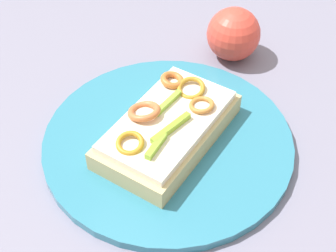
{
  "coord_description": "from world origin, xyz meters",
  "views": [
    {
      "loc": [
        0.34,
        0.2,
        0.43
      ],
      "look_at": [
        0.0,
        0.0,
        0.03
      ],
      "focal_mm": 53.03,
      "sensor_mm": 36.0,
      "label": 1
    }
  ],
  "objects": [
    {
      "name": "plate",
      "position": [
        0.0,
        0.0,
        0.01
      ],
      "size": [
        0.29,
        0.29,
        0.01
      ],
      "primitive_type": "cylinder",
      "color": "teal",
      "rests_on": "ground_plane"
    },
    {
      "name": "apple_2",
      "position": [
        -0.19,
        -0.01,
        0.04
      ],
      "size": [
        0.08,
        0.08,
        0.07
      ],
      "primitive_type": "sphere",
      "rotation": [
        0.0,
        0.0,
        4.66
      ],
      "color": "#DB4334",
      "rests_on": "ground_plane"
    },
    {
      "name": "ground_plane",
      "position": [
        0.0,
        0.0,
        0.0
      ],
      "size": [
        2.0,
        2.0,
        0.0
      ],
      "primitive_type": "plane",
      "color": "slate",
      "rests_on": "ground"
    },
    {
      "name": "sandwich",
      "position": [
        -0.0,
        -0.0,
        0.03
      ],
      "size": [
        0.18,
        0.1,
        0.05
      ],
      "rotation": [
        0.0,
        0.0,
        6.24
      ],
      "color": "tan",
      "rests_on": "plate"
    }
  ]
}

